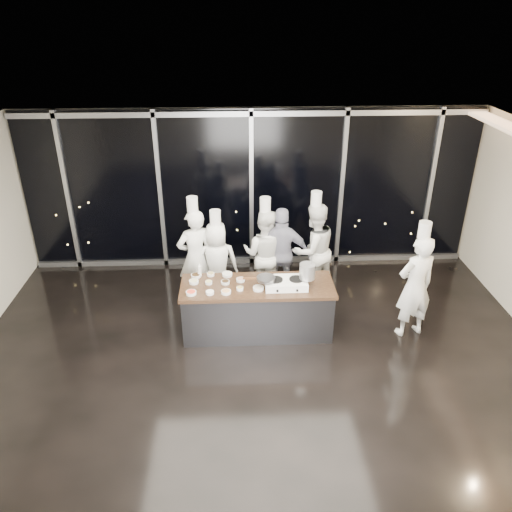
{
  "coord_description": "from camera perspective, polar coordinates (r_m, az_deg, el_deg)",
  "views": [
    {
      "loc": [
        -0.33,
        -5.98,
        4.96
      ],
      "look_at": [
        -0.01,
        1.2,
        1.27
      ],
      "focal_mm": 35.0,
      "sensor_mm": 36.0,
      "label": 1
    }
  ],
  "objects": [
    {
      "name": "ground",
      "position": [
        7.78,
        0.46,
        -12.43
      ],
      "size": [
        9.0,
        9.0,
        0.0
      ],
      "primitive_type": "plane",
      "color": "black",
      "rests_on": "ground"
    },
    {
      "name": "stove",
      "position": [
        7.94,
        3.44,
        -3.09
      ],
      "size": [
        0.67,
        0.43,
        0.14
      ],
      "rotation": [
        0.0,
        0.0,
        0.0
      ],
      "color": "white",
      "rests_on": "demo_counter"
    },
    {
      "name": "window_wall",
      "position": [
        10.0,
        -0.54,
        7.53
      ],
      "size": [
        8.9,
        0.11,
        3.2
      ],
      "color": "black",
      "rests_on": "ground"
    },
    {
      "name": "guest",
      "position": [
        9.02,
        2.98,
        0.25
      ],
      "size": [
        1.08,
        0.58,
        1.76
      ],
      "rotation": [
        0.0,
        0.0,
        2.99
      ],
      "color": "#131233",
      "rests_on": "ground"
    },
    {
      "name": "chef_center",
      "position": [
        9.06,
        1.02,
        0.32
      ],
      "size": [
        0.99,
        0.87,
        1.94
      ],
      "rotation": [
        0.0,
        0.0,
        2.83
      ],
      "color": "white",
      "rests_on": "ground"
    },
    {
      "name": "demo_counter",
      "position": [
        8.23,
        0.15,
        -6.0
      ],
      "size": [
        2.46,
        0.86,
        0.9
      ],
      "color": "#39393E",
      "rests_on": "ground"
    },
    {
      "name": "frying_pan",
      "position": [
        7.85,
        1.09,
        -2.58
      ],
      "size": [
        0.52,
        0.3,
        0.05
      ],
      "rotation": [
        0.0,
        0.0,
        0.0
      ],
      "color": "gray",
      "rests_on": "stove"
    },
    {
      "name": "room_shell",
      "position": [
        6.59,
        2.06,
        2.84
      ],
      "size": [
        9.02,
        7.02,
        3.21
      ],
      "color": "beige",
      "rests_on": "ground"
    },
    {
      "name": "chef_left",
      "position": [
        8.95,
        -4.47,
        -0.69
      ],
      "size": [
        0.79,
        0.54,
        1.78
      ],
      "rotation": [
        0.0,
        0.0,
        3.2
      ],
      "color": "white",
      "rests_on": "ground"
    },
    {
      "name": "chef_side",
      "position": [
        8.36,
        17.74,
        -3.23
      ],
      "size": [
        0.74,
        0.59,
        2.01
      ],
      "rotation": [
        0.0,
        0.0,
        3.42
      ],
      "color": "white",
      "rests_on": "ground"
    },
    {
      "name": "prep_bowls",
      "position": [
        8.01,
        -4.28,
        -3.14
      ],
      "size": [
        1.21,
        0.73,
        0.05
      ],
      "color": "white",
      "rests_on": "demo_counter"
    },
    {
      "name": "chef_right",
      "position": [
        9.16,
        6.57,
        0.72
      ],
      "size": [
        1.08,
        0.98,
        2.02
      ],
      "rotation": [
        0.0,
        0.0,
        3.57
      ],
      "color": "white",
      "rests_on": "ground"
    },
    {
      "name": "stock_pot",
      "position": [
        7.89,
        5.88,
        -1.75
      ],
      "size": [
        0.25,
        0.25,
        0.25
      ],
      "primitive_type": "cylinder",
      "rotation": [
        0.0,
        0.0,
        0.0
      ],
      "color": "#B4B4B7",
      "rests_on": "stove"
    },
    {
      "name": "chef_far_left",
      "position": [
        8.91,
        -6.93,
        -0.01
      ],
      "size": [
        0.77,
        0.65,
        2.03
      ],
      "rotation": [
        0.0,
        0.0,
        3.53
      ],
      "color": "white",
      "rests_on": "ground"
    },
    {
      "name": "squeeze_bottle",
      "position": [
        8.25,
        -6.48,
        -1.56
      ],
      "size": [
        0.07,
        0.07,
        0.24
      ],
      "color": "silver",
      "rests_on": "demo_counter"
    }
  ]
}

